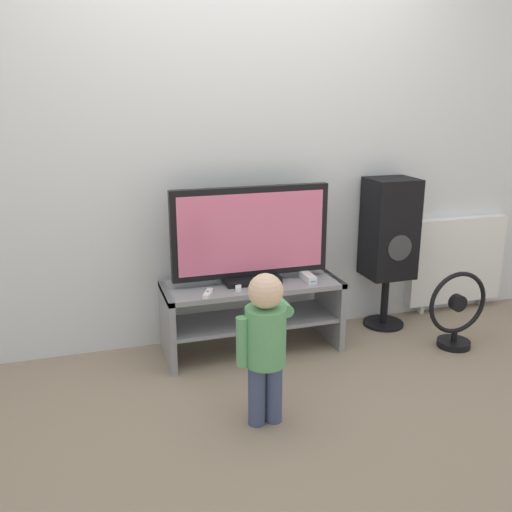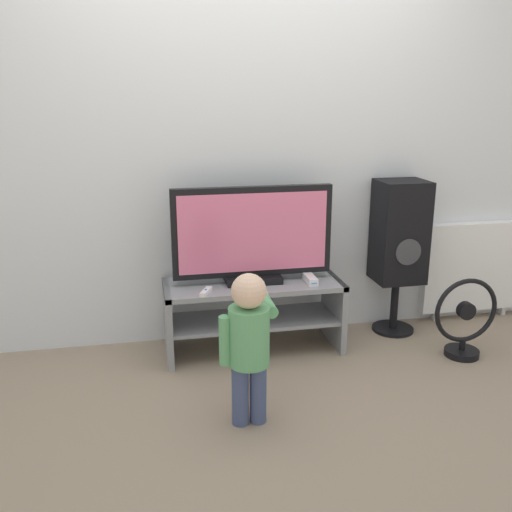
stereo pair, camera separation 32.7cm
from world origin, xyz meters
The scene contains 11 objects.
ground_plane centered at (0.00, 0.00, 0.00)m, with size 16.00×16.00×0.00m, color gray.
wall_back centered at (0.00, 0.49, 1.30)m, with size 10.00×0.06×2.60m.
tv_stand centered at (0.00, 0.20, 0.29)m, with size 1.06×0.41×0.44m.
television centered at (0.00, 0.22, 0.72)m, with size 0.95×0.20×0.57m.
game_console centered at (0.33, 0.14, 0.46)m, with size 0.05×0.17×0.04m.
remote_primary centered at (-0.30, 0.06, 0.45)m, with size 0.09×0.13×0.03m.
remote_secondary centered at (-0.11, 0.13, 0.45)m, with size 0.07×0.13×0.03m.
child centered at (-0.18, -0.58, 0.44)m, with size 0.29×0.44×0.75m.
speaker_tower centered at (0.97, 0.30, 0.65)m, with size 0.30×0.28×1.00m.
floor_fan centered at (1.21, -0.14, 0.22)m, with size 0.40×0.20×0.49m.
radiator centered at (1.60, 0.42, 0.37)m, with size 0.75×0.08×0.68m.
Camera 2 is at (-0.63, -2.96, 1.53)m, focal length 40.00 mm.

